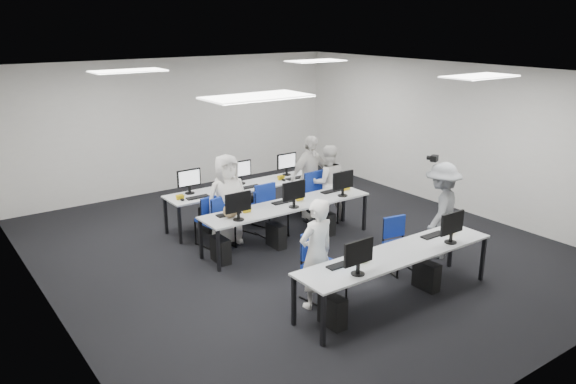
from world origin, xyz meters
TOP-DOWN VIEW (x-y plane):
  - room at (0.00, 0.00)m, footprint 9.00×9.02m
  - ceiling_panels at (0.00, 0.00)m, footprint 5.20×4.60m
  - desk_front at (0.00, -2.40)m, footprint 3.20×0.70m
  - desk_mid at (0.00, 0.20)m, footprint 3.20×0.70m
  - desk_back at (0.00, 1.60)m, footprint 3.20×0.70m
  - equipment_front at (-0.19, -2.42)m, footprint 2.51×0.41m
  - equipment_mid at (-0.19, 0.18)m, footprint 2.91×0.41m
  - equipment_back at (0.19, 1.62)m, footprint 2.91×0.41m
  - chair_0 at (-0.79, -1.76)m, footprint 0.55×0.59m
  - chair_1 at (0.78, -1.73)m, footprint 0.49×0.52m
  - chair_2 at (-1.08, 0.77)m, footprint 0.49×0.53m
  - chair_3 at (-0.00, 0.72)m, footprint 0.46×0.50m
  - chair_4 at (1.14, 0.70)m, footprint 0.51×0.56m
  - chair_5 at (-1.09, 0.94)m, footprint 0.57×0.60m
  - chair_6 at (-0.13, 1.10)m, footprint 0.52×0.55m
  - chair_7 at (1.25, 1.07)m, footprint 0.54×0.56m
  - handbag at (-1.13, 0.20)m, footprint 0.32×0.23m
  - student_0 at (-0.99, -1.85)m, footprint 0.59×0.40m
  - student_1 at (1.40, 0.81)m, footprint 0.88×0.79m
  - student_2 at (-0.82, 0.87)m, footprint 0.83×0.58m
  - student_3 at (1.17, 1.09)m, footprint 1.02×0.53m
  - photographer at (1.74, -1.70)m, footprint 1.19×0.97m
  - dslr_camera at (1.67, -1.54)m, footprint 0.20×0.22m

SIDE VIEW (x-z plane):
  - chair_6 at x=-0.13m, z-range -0.15..0.68m
  - chair_1 at x=0.78m, z-range -0.16..0.70m
  - chair_7 at x=1.25m, z-range -0.16..0.70m
  - chair_2 at x=-1.08m, z-range -0.16..0.72m
  - chair_5 at x=-1.09m, z-range -0.17..0.75m
  - chair_3 at x=0.00m, z-range -0.17..0.76m
  - chair_0 at x=-0.79m, z-range -0.18..0.80m
  - chair_4 at x=1.14m, z-range -0.18..0.81m
  - equipment_mid at x=-0.19m, z-range -0.24..0.95m
  - equipment_back at x=0.19m, z-range -0.24..0.95m
  - equipment_front at x=-0.19m, z-range -0.24..0.95m
  - desk_front at x=0.00m, z-range 0.32..1.05m
  - desk_mid at x=0.00m, z-range 0.32..1.05m
  - desk_back at x=0.00m, z-range 0.32..1.05m
  - student_1 at x=1.40m, z-range 0.00..1.49m
  - student_0 at x=-0.99m, z-range 0.00..1.56m
  - student_2 at x=-0.82m, z-range 0.00..1.60m
  - photographer at x=1.74m, z-range 0.00..1.61m
  - student_3 at x=1.17m, z-range 0.00..1.66m
  - handbag at x=-1.13m, z-range 0.73..0.98m
  - room at x=0.00m, z-range 0.00..3.00m
  - dslr_camera at x=1.67m, z-range 1.61..1.71m
  - ceiling_panels at x=0.00m, z-range 2.98..2.99m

